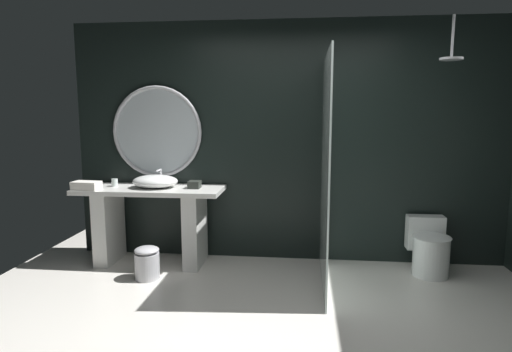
{
  "coord_description": "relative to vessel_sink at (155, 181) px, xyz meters",
  "views": [
    {
      "loc": [
        0.15,
        -2.87,
        1.64
      ],
      "look_at": [
        -0.26,
        0.81,
        1.09
      ],
      "focal_mm": 30.44,
      "sensor_mm": 36.0,
      "label": 1
    }
  ],
  "objects": [
    {
      "name": "toilet",
      "position": [
        2.85,
        0.01,
        -0.65
      ],
      "size": [
        0.38,
        0.53,
        0.55
      ],
      "color": "white",
      "rests_on": "ground_plane"
    },
    {
      "name": "shower_glass_panel",
      "position": [
        1.77,
        -0.36,
        0.18
      ],
      "size": [
        0.02,
        1.34,
        2.16
      ],
      "primitive_type": "cube",
      "color": "silver",
      "rests_on": "ground_plane"
    },
    {
      "name": "ground_plane",
      "position": [
        1.42,
        -1.54,
        -0.9
      ],
      "size": [
        5.76,
        5.76,
        0.0
      ],
      "primitive_type": "plane",
      "color": "silver"
    },
    {
      "name": "waste_bin",
      "position": [
        0.05,
        -0.46,
        -0.74
      ],
      "size": [
        0.24,
        0.24,
        0.33
      ],
      "color": "#B7B7BC",
      "rests_on": "ground_plane"
    },
    {
      "name": "tissue_box",
      "position": [
        0.42,
        0.01,
        -0.03
      ],
      "size": [
        0.12,
        0.14,
        0.08
      ],
      "primitive_type": "cube",
      "color": "#282D28",
      "rests_on": "vanity_counter"
    },
    {
      "name": "back_wall_panel",
      "position": [
        1.42,
        0.36,
        0.4
      ],
      "size": [
        4.8,
        0.1,
        2.6
      ],
      "primitive_type": "cube",
      "color": "black",
      "rests_on": "ground_plane"
    },
    {
      "name": "vessel_sink",
      "position": [
        0.0,
        0.0,
        0.0
      ],
      "size": [
        0.48,
        0.4,
        0.18
      ],
      "color": "white",
      "rests_on": "vanity_counter"
    },
    {
      "name": "round_wall_mirror",
      "position": [
        -0.06,
        0.27,
        0.51
      ],
      "size": [
        1.02,
        0.04,
        1.02
      ],
      "color": "#B7B7BC"
    },
    {
      "name": "folded_hand_towel",
      "position": [
        -0.67,
        -0.2,
        -0.03
      ],
      "size": [
        0.29,
        0.18,
        0.09
      ],
      "primitive_type": "cube",
      "rotation": [
        0.0,
        0.0,
        -0.07
      ],
      "color": "silver",
      "rests_on": "vanity_counter"
    },
    {
      "name": "tumbler_cup",
      "position": [
        -0.47,
        0.03,
        -0.03
      ],
      "size": [
        0.07,
        0.07,
        0.08
      ],
      "primitive_type": "cylinder",
      "color": "silver",
      "rests_on": "vanity_counter"
    },
    {
      "name": "rain_shower_head",
      "position": [
        2.89,
        -0.18,
        1.25
      ],
      "size": [
        0.21,
        0.21,
        0.4
      ],
      "color": "#B7B7BC"
    },
    {
      "name": "vanity_counter",
      "position": [
        -0.06,
        -0.0,
        -0.4
      ],
      "size": [
        1.55,
        0.59,
        0.83
      ],
      "color": "silver",
      "rests_on": "ground_plane"
    }
  ]
}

